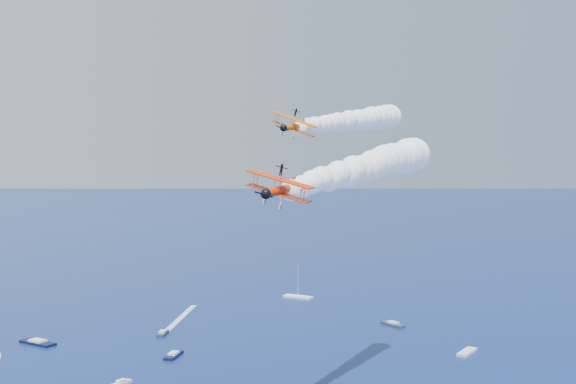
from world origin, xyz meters
TOP-DOWN VIEW (x-y plane):
  - biplane_lead at (16.94, 37.32)m, footprint 11.61×12.96m
  - biplane_trail at (-14.81, -2.29)m, footprint 10.51×11.67m
  - smoke_trail_lead at (39.79, 47.71)m, footprint 51.75×40.86m
  - smoke_trail_trail at (7.85, 8.50)m, footprint 51.80×41.91m
  - spectator_boats at (1.51, 106.95)m, footprint 225.42×171.84m

SIDE VIEW (x-z plane):
  - spectator_boats at x=1.51m, z-range 0.00..0.70m
  - biplane_trail at x=-14.81m, z-range 47.09..54.42m
  - smoke_trail_trail at x=7.85m, z-range 47.90..57.34m
  - biplane_lead at x=16.94m, z-range 54.89..63.70m
  - smoke_trail_lead at x=39.79m, z-range 56.45..65.88m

